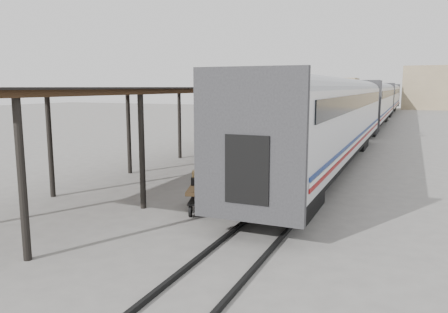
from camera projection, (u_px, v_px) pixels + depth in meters
ground at (204, 199)px, 16.42m from camera, size 160.00×160.00×0.00m
train at (373, 101)px, 45.40m from camera, size 3.45×76.01×4.01m
canopy at (287, 89)px, 38.88m from camera, size 4.90×64.30×4.15m
rails at (372, 126)px, 46.00m from camera, size 1.54×150.00×0.12m
building_left at (328, 92)px, 94.23m from camera, size 12.00×8.00×6.00m
baggage_cart at (209, 191)px, 14.90m from camera, size 1.96×2.67×0.86m
suitcase_stack at (207, 177)px, 15.18m from camera, size 1.22×1.43×0.45m
luggage_tug at (246, 138)px, 30.09m from camera, size 1.48×1.84×1.41m
porter at (207, 165)px, 14.05m from camera, size 0.40×0.60×1.64m
pedestrian at (263, 141)px, 27.52m from camera, size 0.99×0.61×1.58m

